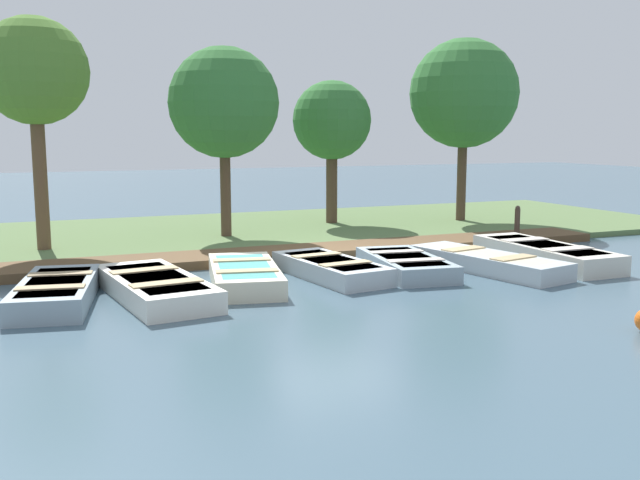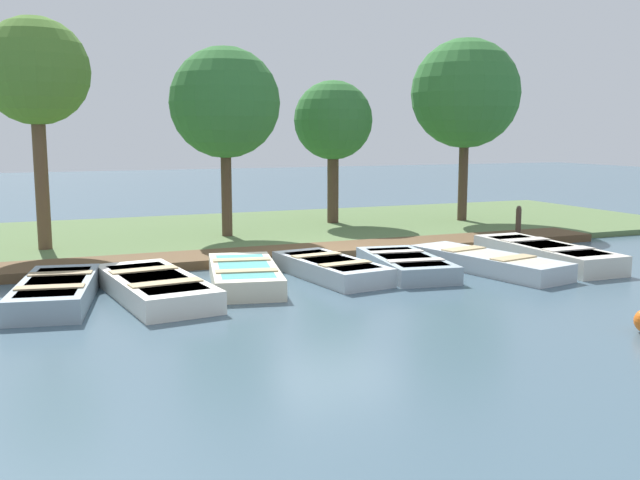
{
  "view_description": "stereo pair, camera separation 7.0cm",
  "coord_description": "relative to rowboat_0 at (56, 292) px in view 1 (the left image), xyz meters",
  "views": [
    {
      "loc": [
        12.99,
        -5.73,
        2.67
      ],
      "look_at": [
        0.61,
        -0.55,
        0.65
      ],
      "focal_mm": 40.0,
      "sensor_mm": 36.0,
      "label": 1
    },
    {
      "loc": [
        13.02,
        -5.66,
        2.67
      ],
      "look_at": [
        0.61,
        -0.55,
        0.65
      ],
      "focal_mm": 40.0,
      "sensor_mm": 36.0,
      "label": 2
    }
  ],
  "objects": [
    {
      "name": "ground_plane",
      "position": [
        -1.26,
        5.33,
        -0.19
      ],
      "size": [
        80.0,
        80.0,
        0.0
      ],
      "primitive_type": "plane",
      "color": "#425B6B"
    },
    {
      "name": "shore_bank",
      "position": [
        -6.26,
        5.33,
        -0.12
      ],
      "size": [
        8.0,
        24.0,
        0.14
      ],
      "color": "#567042",
      "rests_on": "ground_plane"
    },
    {
      "name": "dock_walkway",
      "position": [
        -2.53,
        5.33,
        -0.1
      ],
      "size": [
        1.37,
        14.51,
        0.18
      ],
      "color": "brown",
      "rests_on": "ground_plane"
    },
    {
      "name": "rowboat_0",
      "position": [
        0.0,
        0.0,
        0.0
      ],
      "size": [
        2.98,
        1.59,
        0.39
      ],
      "rotation": [
        0.0,
        0.0,
        -0.19
      ],
      "color": "#8C9EA8",
      "rests_on": "ground_plane"
    },
    {
      "name": "rowboat_1",
      "position": [
        0.21,
        1.51,
        -0.01
      ],
      "size": [
        3.34,
        1.61,
        0.38
      ],
      "rotation": [
        0.0,
        0.0,
        0.13
      ],
      "color": "silver",
      "rests_on": "ground_plane"
    },
    {
      "name": "rowboat_2",
      "position": [
        -0.19,
        3.14,
        -0.01
      ],
      "size": [
        3.04,
        1.7,
        0.37
      ],
      "rotation": [
        0.0,
        0.0,
        -0.2
      ],
      "color": "beige",
      "rests_on": "ground_plane"
    },
    {
      "name": "rowboat_3",
      "position": [
        -0.23,
        4.82,
        -0.02
      ],
      "size": [
        2.86,
        1.42,
        0.36
      ],
      "rotation": [
        0.0,
        0.0,
        0.13
      ],
      "color": "#B2BCC1",
      "rests_on": "ground_plane"
    },
    {
      "name": "rowboat_4",
      "position": [
        -0.03,
        6.31,
        -0.02
      ],
      "size": [
        2.77,
        1.53,
        0.36
      ],
      "rotation": [
        0.0,
        0.0,
        -0.14
      ],
      "color": "#8C9EA8",
      "rests_on": "ground_plane"
    },
    {
      "name": "rowboat_5",
      "position": [
        0.37,
        7.9,
        -0.01
      ],
      "size": [
        3.49,
        1.72,
        0.37
      ],
      "rotation": [
        0.0,
        0.0,
        0.22
      ],
      "color": "#B2BCC1",
      "rests_on": "ground_plane"
    },
    {
      "name": "rowboat_6",
      "position": [
        0.15,
        9.49,
        0.02
      ],
      "size": [
        3.5,
        1.17,
        0.42
      ],
      "rotation": [
        0.0,
        0.0,
        -0.01
      ],
      "color": "beige",
      "rests_on": "ground_plane"
    },
    {
      "name": "mooring_post_far",
      "position": [
        -2.65,
        10.97,
        0.25
      ],
      "size": [
        0.13,
        0.13,
        0.88
      ],
      "color": "#47382D",
      "rests_on": "ground_plane"
    },
    {
      "name": "park_tree_far_left",
      "position": [
        -4.86,
        -0.03,
        3.73
      ],
      "size": [
        2.29,
        2.29,
        5.12
      ],
      "color": "brown",
      "rests_on": "ground_plane"
    },
    {
      "name": "park_tree_left",
      "position": [
        -5.31,
        4.21,
        3.19
      ],
      "size": [
        2.68,
        2.68,
        4.74
      ],
      "color": "#4C3828",
      "rests_on": "ground_plane"
    },
    {
      "name": "park_tree_center",
      "position": [
        -6.72,
        7.69,
        2.79
      ],
      "size": [
        2.2,
        2.2,
        4.13
      ],
      "color": "#4C3828",
      "rests_on": "ground_plane"
    },
    {
      "name": "park_tree_right",
      "position": [
        -5.8,
        11.41,
        3.58
      ],
      "size": [
        3.11,
        3.11,
        5.35
      ],
      "color": "#4C3828",
      "rests_on": "ground_plane"
    }
  ]
}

